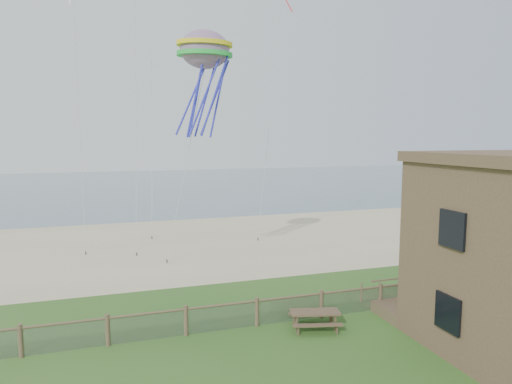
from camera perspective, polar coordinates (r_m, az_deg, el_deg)
sand_beach at (r=34.98m, az=-8.07°, el=-6.34°), size 72.00×20.00×0.02m
ocean at (r=78.20m, az=-13.61°, el=0.83°), size 160.00×68.00×0.02m
chainlink_fence at (r=19.91m, az=0.11°, el=-14.95°), size 36.20×0.20×1.25m
picnic_table at (r=19.86m, az=7.36°, el=-15.44°), size 2.36×2.00×0.86m
octopus_kite at (r=26.35m, az=-6.38°, el=13.74°), size 3.48×2.74×6.47m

